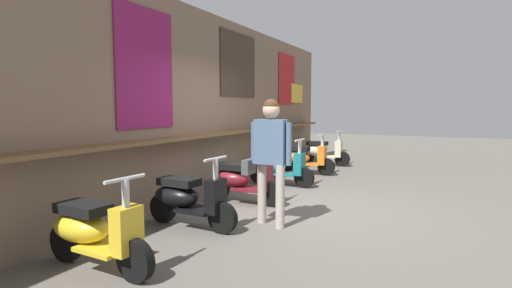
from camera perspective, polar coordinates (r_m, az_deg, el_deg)
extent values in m
plane|color=#605B54|center=(6.31, 6.59, -9.33)|extent=(34.97, 34.97, 0.00)
cube|color=#7F6651|center=(7.04, -9.08, 5.67)|extent=(12.49, 0.25, 3.29)
cube|color=brown|center=(6.89, -6.94, 1.35)|extent=(11.24, 0.36, 0.05)
cube|color=#841E56|center=(5.91, -15.68, 10.52)|extent=(1.16, 0.02, 1.70)
cube|color=#423328|center=(8.22, -2.54, 11.32)|extent=(1.44, 0.02, 1.29)
cube|color=#B22328|center=(10.64, 4.47, 9.28)|extent=(1.12, 0.02, 1.31)
cube|color=gold|center=(11.34, 5.91, 7.28)|extent=(0.89, 0.03, 0.52)
ellipsoid|color=gold|center=(4.39, -24.01, -10.93)|extent=(0.42, 0.72, 0.30)
cube|color=black|center=(4.30, -23.71, -8.50)|extent=(0.33, 0.57, 0.10)
cube|color=gold|center=(4.17, -20.98, -13.85)|extent=(0.41, 0.52, 0.04)
cube|color=gold|center=(3.89, -18.21, -11.78)|extent=(0.29, 0.18, 0.44)
cylinder|color=#B7B7BC|center=(3.85, -18.26, -9.93)|extent=(0.07, 0.07, 0.70)
cylinder|color=#B7B7BC|center=(3.78, -18.42, -4.79)|extent=(0.46, 0.06, 0.04)
cylinder|color=black|center=(3.91, -17.06, -15.85)|extent=(0.12, 0.41, 0.40)
cylinder|color=black|center=(4.65, -25.80, -12.69)|extent=(0.12, 0.41, 0.40)
ellipsoid|color=black|center=(5.48, -11.43, -7.37)|extent=(0.42, 0.72, 0.30)
cube|color=black|center=(5.41, -11.07, -5.37)|extent=(0.33, 0.57, 0.10)
cube|color=black|center=(5.30, -8.50, -9.43)|extent=(0.41, 0.52, 0.04)
cube|color=black|center=(5.07, -5.83, -7.51)|extent=(0.29, 0.18, 0.44)
cylinder|color=#B7B7BC|center=(5.05, -5.85, -6.07)|extent=(0.07, 0.07, 0.70)
cylinder|color=#B7B7BC|center=(4.99, -5.88, -2.12)|extent=(0.46, 0.06, 0.04)
cylinder|color=black|center=(5.08, -4.87, -10.61)|extent=(0.12, 0.41, 0.40)
cylinder|color=black|center=(5.69, -13.32, -9.00)|extent=(0.12, 0.41, 0.40)
ellipsoid|color=maroon|center=(6.70, -3.67, -4.94)|extent=(0.40, 0.71, 0.30)
cube|color=black|center=(6.64, -3.31, -3.28)|extent=(0.31, 0.56, 0.10)
cube|color=maroon|center=(6.55, -1.03, -6.50)|extent=(0.39, 0.51, 0.04)
cube|color=maroon|center=(6.38, 1.35, -4.82)|extent=(0.28, 0.17, 0.44)
cylinder|color=#B7B7BC|center=(6.36, 1.35, -3.66)|extent=(0.07, 0.07, 0.70)
cylinder|color=#B7B7BC|center=(6.31, 1.36, -0.52)|extent=(0.46, 0.05, 0.04)
cylinder|color=black|center=(6.39, 2.16, -7.27)|extent=(0.11, 0.40, 0.40)
cylinder|color=black|center=(6.87, -5.46, -6.40)|extent=(0.11, 0.40, 0.40)
ellipsoid|color=#197075|center=(8.14, 2.04, -3.09)|extent=(0.40, 0.71, 0.30)
cube|color=black|center=(8.09, 2.37, -1.71)|extent=(0.32, 0.56, 0.10)
cube|color=#197075|center=(8.02, 4.30, -4.32)|extent=(0.39, 0.51, 0.04)
cube|color=#197075|center=(7.88, 6.32, -2.89)|extent=(0.28, 0.17, 0.44)
cylinder|color=#B7B7BC|center=(7.86, 6.33, -1.96)|extent=(0.07, 0.07, 0.70)
cylinder|color=#B7B7BC|center=(7.82, 6.36, 0.59)|extent=(0.46, 0.05, 0.04)
cylinder|color=black|center=(7.88, 6.98, -4.88)|extent=(0.11, 0.40, 0.40)
cylinder|color=black|center=(8.28, 0.47, -4.34)|extent=(0.11, 0.40, 0.40)
ellipsoid|color=orange|center=(9.53, 5.74, -1.87)|extent=(0.42, 0.72, 0.30)
cube|color=black|center=(9.50, 6.04, -0.69)|extent=(0.33, 0.57, 0.10)
cube|color=orange|center=(9.46, 7.76, -2.87)|extent=(0.41, 0.52, 0.04)
cube|color=orange|center=(9.36, 9.55, -1.62)|extent=(0.29, 0.18, 0.44)
cylinder|color=#B7B7BC|center=(9.34, 9.57, -0.83)|extent=(0.07, 0.07, 0.70)
cylinder|color=#B7B7BC|center=(9.31, 9.60, 1.31)|extent=(0.46, 0.06, 0.04)
cylinder|color=black|center=(9.37, 10.12, -3.29)|extent=(0.12, 0.40, 0.40)
cylinder|color=black|center=(9.64, 4.30, -2.98)|extent=(0.12, 0.40, 0.40)
ellipsoid|color=beige|center=(11.03, 8.60, -0.92)|extent=(0.39, 0.71, 0.30)
cube|color=black|center=(11.00, 8.87, 0.11)|extent=(0.31, 0.56, 0.10)
cube|color=beige|center=(10.96, 10.35, -1.78)|extent=(0.39, 0.51, 0.04)
cube|color=beige|center=(10.86, 11.90, -0.70)|extent=(0.28, 0.17, 0.44)
cylinder|color=#B7B7BC|center=(10.85, 11.91, -0.02)|extent=(0.07, 0.07, 0.70)
cylinder|color=#B7B7BC|center=(10.82, 11.95, 1.83)|extent=(0.46, 0.04, 0.04)
cylinder|color=black|center=(10.87, 12.38, -2.14)|extent=(0.11, 0.40, 0.40)
cylinder|color=black|center=(11.13, 7.35, -1.89)|extent=(0.11, 0.40, 0.40)
cylinder|color=#ADA393|center=(5.23, 3.51, -7.65)|extent=(0.12, 0.12, 0.84)
cylinder|color=#ADA393|center=(5.46, 0.85, -7.09)|extent=(0.12, 0.12, 0.84)
cube|color=slate|center=(5.23, 2.18, 0.33)|extent=(0.21, 0.42, 0.60)
sphere|color=beige|center=(5.21, 2.20, 4.96)|extent=(0.23, 0.23, 0.23)
sphere|color=#472D19|center=(5.21, 2.20, 5.40)|extent=(0.21, 0.21, 0.21)
cylinder|color=slate|center=(5.15, 4.75, -0.03)|extent=(0.08, 0.08, 0.56)
cylinder|color=slate|center=(5.34, -0.30, 0.18)|extent=(0.08, 0.08, 0.56)
cube|color=#4C4C51|center=(5.39, -1.07, -3.31)|extent=(0.26, 0.11, 0.20)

